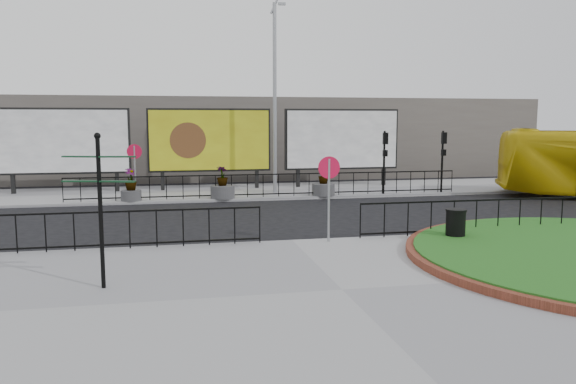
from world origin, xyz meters
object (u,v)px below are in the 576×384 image
object	(u,v)px
lamp_post	(275,95)
planter_a	(131,189)
fingerpost_sign	(100,195)
planter_b	(223,188)
planter_c	(323,186)
billboard_mid	(210,141)
litter_bin	(456,226)

from	to	relation	value
lamp_post	planter_a	distance (m)	8.06
fingerpost_sign	lamp_post	bearing A→B (deg)	85.23
fingerpost_sign	planter_b	xyz separation A→B (m)	(3.66, 13.26, -1.49)
lamp_post	planter_c	distance (m)	4.98
planter_c	billboard_mid	bearing A→B (deg)	144.54
billboard_mid	fingerpost_sign	world-z (taller)	billboard_mid
fingerpost_sign	litter_bin	xyz separation A→B (m)	(9.36, 2.52, -1.46)
billboard_mid	planter_a	bearing A→B (deg)	-135.99
litter_bin	planter_a	world-z (taller)	planter_a
lamp_post	fingerpost_sign	world-z (taller)	lamp_post
planter_b	planter_c	distance (m)	4.71
planter_b	planter_c	world-z (taller)	planter_b
fingerpost_sign	litter_bin	world-z (taller)	fingerpost_sign
lamp_post	fingerpost_sign	bearing A→B (deg)	-113.20
billboard_mid	planter_c	distance (m)	6.49
litter_bin	planter_b	xyz separation A→B (m)	(-5.70, 10.74, -0.03)
fingerpost_sign	planter_a	distance (m)	13.34
billboard_mid	litter_bin	bearing A→B (deg)	-67.25
billboard_mid	planter_b	size ratio (longest dim) A/B	4.25
fingerpost_sign	planter_c	world-z (taller)	fingerpost_sign
litter_bin	planter_c	world-z (taller)	planter_c
planter_a	planter_c	distance (m)	8.71
litter_bin	planter_c	xyz separation A→B (m)	(-0.99, 10.74, -0.06)
billboard_mid	planter_a	distance (m)	5.50
planter_b	litter_bin	bearing A→B (deg)	-62.04
billboard_mid	fingerpost_sign	distance (m)	17.17
planter_c	lamp_post	bearing A→B (deg)	141.43
planter_a	fingerpost_sign	bearing A→B (deg)	-88.56
lamp_post	planter_c	xyz separation A→B (m)	(2.01, -1.60, -4.27)
litter_bin	planter_b	world-z (taller)	planter_b
billboard_mid	litter_bin	world-z (taller)	billboard_mid
lamp_post	planter_a	size ratio (longest dim) A/B	6.52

